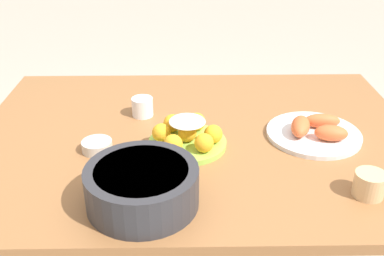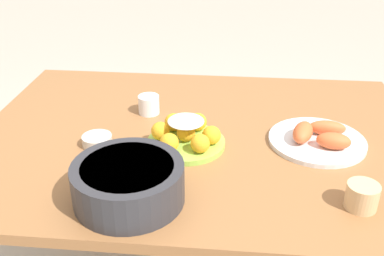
# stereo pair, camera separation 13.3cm
# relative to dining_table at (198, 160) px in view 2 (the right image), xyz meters

# --- Properties ---
(dining_table) EXTENTS (1.36, 0.98, 0.75)m
(dining_table) POSITION_rel_dining_table_xyz_m (0.00, 0.00, 0.00)
(dining_table) COLOR #936038
(dining_table) RESTS_ON ground_plane
(cake_plate) EXTENTS (0.23, 0.23, 0.09)m
(cake_plate) POSITION_rel_dining_table_xyz_m (0.03, 0.07, 0.12)
(cake_plate) COLOR #99CC4C
(cake_plate) RESTS_ON dining_table
(serving_bowl) EXTENTS (0.27, 0.27, 0.10)m
(serving_bowl) POSITION_rel_dining_table_xyz_m (0.14, 0.34, 0.14)
(serving_bowl) COLOR #2D2D33
(serving_bowl) RESTS_ON dining_table
(sauce_bowl) EXTENTS (0.09, 0.09, 0.03)m
(sauce_bowl) POSITION_rel_dining_table_xyz_m (0.29, 0.09, 0.11)
(sauce_bowl) COLOR beige
(sauce_bowl) RESTS_ON dining_table
(seafood_platter) EXTENTS (0.28, 0.28, 0.06)m
(seafood_platter) POSITION_rel_dining_table_xyz_m (-0.36, 0.02, 0.11)
(seafood_platter) COLOR silver
(seafood_platter) RESTS_ON dining_table
(cup_near) EXTENTS (0.07, 0.07, 0.06)m
(cup_near) POSITION_rel_dining_table_xyz_m (0.17, -0.13, 0.12)
(cup_near) COLOR white
(cup_near) RESTS_ON dining_table
(cup_far) EXTENTS (0.08, 0.08, 0.06)m
(cup_far) POSITION_rel_dining_table_xyz_m (-0.41, 0.32, 0.12)
(cup_far) COLOR #DBB27F
(cup_far) RESTS_ON dining_table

